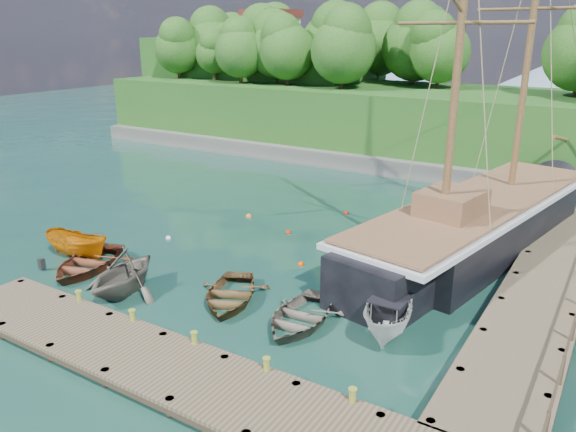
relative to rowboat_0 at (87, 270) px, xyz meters
name	(u,v)px	position (x,y,z in m)	size (l,w,h in m)	color
ground	(238,290)	(7.39, 2.02, 0.00)	(160.00, 160.00, 0.00)	#13372E
dock_near	(166,367)	(9.39, -4.48, 0.43)	(20.00, 3.20, 1.10)	#4D3F2D
dock_east	(547,283)	(18.89, 9.02, 0.43)	(3.20, 24.00, 1.10)	#4D3F2D
bollard_0	(81,314)	(3.39, -3.08, 0.00)	(0.26, 0.26, 0.45)	olive
bollard_1	(134,335)	(6.39, -3.08, 0.00)	(0.26, 0.26, 0.45)	olive
bollard_2	(195,358)	(9.39, -3.08, 0.00)	(0.26, 0.26, 0.45)	olive
bollard_3	(267,386)	(12.39, -3.08, 0.00)	(0.26, 0.26, 0.45)	olive
bollard_4	(352,419)	(15.39, -3.08, 0.00)	(0.26, 0.26, 0.45)	olive
rowboat_0	(87,270)	(0.00, 0.00, 0.00)	(3.27, 4.57, 0.95)	brown
rowboat_1	(124,292)	(3.36, -0.77, 0.00)	(3.52, 4.08, 2.15)	#5D584D
rowboat_2	(230,301)	(7.76, 0.97, 0.00)	(3.04, 4.26, 0.88)	brown
rowboat_3	(299,324)	(11.21, 0.92, 0.00)	(3.07, 4.30, 0.89)	#5C554A
motorboat_orange	(79,257)	(-1.63, 0.82, 0.00)	(1.46, 3.89, 1.50)	#C76C06
cabin_boat_white	(388,332)	(14.39, 2.18, 0.00)	(1.68, 4.47, 1.73)	silver
schooner	(477,228)	(14.93, 12.63, 1.12)	(8.62, 27.45, 20.26)	black
mooring_buoy_0	(168,238)	(0.33, 5.15, 0.00)	(0.29, 0.29, 0.29)	white
mooring_buoy_1	(288,233)	(5.46, 9.34, 0.00)	(0.30, 0.30, 0.30)	red
mooring_buoy_2	(301,265)	(8.33, 5.87, 0.00)	(0.32, 0.32, 0.32)	#E94000
mooring_buoy_3	(349,245)	(9.12, 9.55, 0.00)	(0.29, 0.29, 0.29)	white
mooring_buoy_4	(249,217)	(1.87, 10.52, 0.00)	(0.36, 0.36, 0.36)	orange
mooring_buoy_5	(346,214)	(6.64, 14.23, 0.00)	(0.33, 0.33, 0.33)	red
headland	(324,87)	(-5.48, 33.38, 5.54)	(51.00, 19.31, 12.90)	#474744
distant_ridge	(567,79)	(11.70, 72.02, 4.35)	(117.00, 40.00, 10.00)	#728CA5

